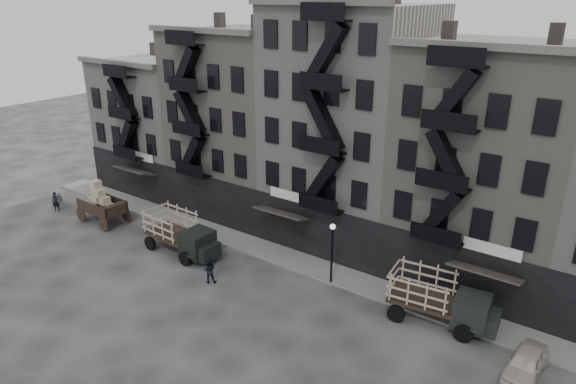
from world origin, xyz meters
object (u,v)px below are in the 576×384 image
Objects in this scene: car_east at (526,363)px; wagon at (100,198)px; horse at (57,199)px; stake_truck_west at (180,231)px; stake_truck_east at (440,296)px; pedestrian_mid at (209,270)px; pedestrian_west at (56,202)px.

wagon is at bearing -174.71° from car_east.
stake_truck_west is at bearing -80.11° from horse.
pedestrian_mid is (-13.66, -4.48, -0.81)m from stake_truck_east.
pedestrian_mid reaches higher than horse.
stake_truck_east is (33.41, 3.08, 0.96)m from horse.
pedestrian_west is at bearing -167.30° from wagon.
pedestrian_west is (-37.79, -1.92, 0.23)m from car_east.
stake_truck_east is 14.40m from pedestrian_mid.
stake_truck_east is (27.52, 2.62, -0.34)m from wagon.
wagon is 14.03m from pedestrian_mid.
stake_truck_east is at bearing -76.56° from horse.
stake_truck_east is (18.24, 2.62, -0.01)m from stake_truck_west.
wagon is 32.66m from car_east.
horse is 0.29× the size of stake_truck_west.
horse reaches higher than car_east.
stake_truck_west is 0.99× the size of stake_truck_east.
car_east is (23.33, 0.93, -1.10)m from stake_truck_west.
pedestrian_west is at bearing -40.84° from pedestrian_mid.
horse is 0.48× the size of car_east.
car_east is at bearing -79.76° from horse.
car_east is at bearing 4.68° from stake_truck_west.
pedestrian_west is at bearing -173.71° from stake_truck_west.
stake_truck_west is (15.17, 0.46, 0.97)m from horse.
stake_truck_west is at bearing -174.05° from car_east.
stake_truck_east is 3.60× the size of pedestrian_west.
stake_truck_west is 1.64× the size of car_east.
pedestrian_mid is at bearing -167.88° from car_east.
pedestrian_mid is at bearing -19.68° from stake_truck_west.
car_east is at bearing 3.53° from wagon.
wagon is 2.51× the size of pedestrian_west.
horse is at bearing -174.27° from car_east.
wagon reaches higher than stake_truck_west.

